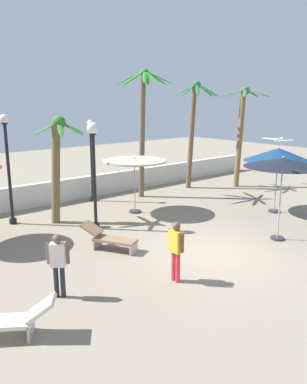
{
  "coord_description": "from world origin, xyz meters",
  "views": [
    {
      "loc": [
        -9.16,
        -7.59,
        4.75
      ],
      "look_at": [
        0.0,
        3.11,
        1.4
      ],
      "focal_mm": 36.56,
      "sensor_mm": 36.0,
      "label": 1
    }
  ],
  "objects": [
    {
      "name": "guest_0",
      "position": [
        -2.44,
        -0.65,
        1.0
      ],
      "size": [
        0.24,
        0.56,
        1.66
      ],
      "color": "#D8333F",
      "rests_on": "ground_plane"
    },
    {
      "name": "palm_tree_0",
      "position": [
        6.23,
        7.13,
        3.6
      ],
      "size": [
        2.33,
        2.33,
        5.71
      ],
      "color": "brown",
      "rests_on": "ground_plane"
    },
    {
      "name": "ground_plane",
      "position": [
        0.0,
        0.0,
        0.0
      ],
      "size": [
        56.0,
        56.0,
        0.0
      ],
      "primitive_type": "plane",
      "color": "gray"
    },
    {
      "name": "palm_tree_3",
      "position": [
        8.49,
        5.66,
        3.48
      ],
      "size": [
        2.8,
        2.79,
        5.45
      ],
      "color": "olive",
      "rests_on": "ground_plane"
    },
    {
      "name": "lounge_chair_0",
      "position": [
        -6.76,
        -0.29,
        0.4
      ],
      "size": [
        1.85,
        1.53,
        0.84
      ],
      "color": "#B7B7BC",
      "rests_on": "ground_plane"
    },
    {
      "name": "lamp_post_1",
      "position": [
        -3.84,
        7.1,
        2.51
      ],
      "size": [
        0.35,
        0.35,
        4.22
      ],
      "color": "black",
      "rests_on": "ground_plane"
    },
    {
      "name": "guest_1",
      "position": [
        -5.2,
        0.58,
        0.98
      ],
      "size": [
        0.44,
        0.42,
        1.63
      ],
      "color": "#26262D",
      "rests_on": "ground_plane"
    },
    {
      "name": "palm_tree_1",
      "position": [
        -2.28,
        6.16,
        2.59
      ],
      "size": [
        2.08,
        1.95,
        4.15
      ],
      "color": "brown",
      "rests_on": "ground_plane"
    },
    {
      "name": "palm_tree_2",
      "position": [
        2.88,
        7.25,
        3.94
      ],
      "size": [
        2.72,
        2.7,
        6.17
      ],
      "color": "brown",
      "rests_on": "ground_plane"
    },
    {
      "name": "patio_umbrella_3",
      "position": [
        0.77,
        5.24,
        2.14
      ],
      "size": [
        2.71,
        2.71,
        2.39
      ],
      "color": "#333338",
      "rests_on": "ground_plane"
    },
    {
      "name": "lamp_post_2",
      "position": [
        -1.7,
        4.45,
        2.66
      ],
      "size": [
        0.42,
        0.42,
        3.96
      ],
      "color": "black",
      "rests_on": "ground_plane"
    },
    {
      "name": "patio_umbrella_0",
      "position": [
        2.47,
        -0.63,
        2.68
      ],
      "size": [
        2.59,
        2.59,
        2.91
      ],
      "color": "#333338",
      "rests_on": "ground_plane"
    },
    {
      "name": "patio_umbrella_2",
      "position": [
        5.38,
        1.36,
        2.49
      ],
      "size": [
        2.85,
        2.85,
        2.81
      ],
      "color": "#333338",
      "rests_on": "ground_plane"
    },
    {
      "name": "boundary_wall",
      "position": [
        0.0,
        8.88,
        0.53
      ],
      "size": [
        25.2,
        0.3,
        1.06
      ],
      "primitive_type": "cube",
      "color": "silver",
      "rests_on": "ground_plane"
    },
    {
      "name": "seagull_0",
      "position": [
        1.05,
        -1.28,
        3.6
      ],
      "size": [
        0.38,
        1.09,
        0.14
      ],
      "color": "white"
    },
    {
      "name": "lamp_post_0",
      "position": [
        0.45,
        8.11,
        2.07
      ],
      "size": [
        0.3,
        0.3,
        3.84
      ],
      "color": "black",
      "rests_on": "ground_plane"
    },
    {
      "name": "lounge_chair_1",
      "position": [
        -2.51,
        2.4,
        0.4
      ],
      "size": [
        1.35,
        1.9,
        0.82
      ],
      "color": "#B7B7BC",
      "rests_on": "ground_plane"
    }
  ]
}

